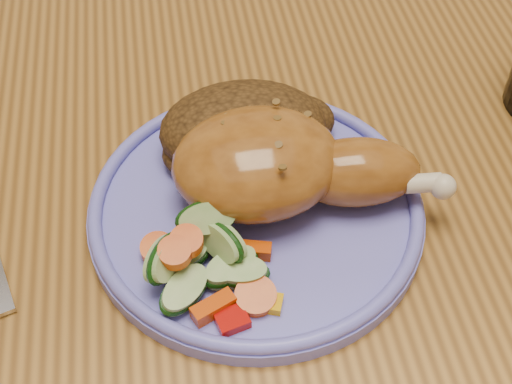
% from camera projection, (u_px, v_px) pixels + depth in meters
% --- Properties ---
extents(dining_table, '(0.90, 1.40, 0.75)m').
position_uv_depth(dining_table, '(290.00, 206.00, 0.63)').
color(dining_table, olive).
rests_on(dining_table, ground).
extents(plate, '(0.24, 0.24, 0.01)m').
position_uv_depth(plate, '(256.00, 211.00, 0.51)').
color(plate, '#6767D8').
rests_on(plate, dining_table).
extents(plate_rim, '(0.24, 0.24, 0.01)m').
position_uv_depth(plate_rim, '(256.00, 201.00, 0.50)').
color(plate_rim, '#6767D8').
rests_on(plate_rim, plate).
extents(chicken_leg, '(0.19, 0.10, 0.06)m').
position_uv_depth(chicken_leg, '(281.00, 165.00, 0.49)').
color(chicken_leg, '#9B5D20').
rests_on(chicken_leg, plate).
extents(rice_pilaf, '(0.13, 0.09, 0.05)m').
position_uv_depth(rice_pilaf, '(247.00, 129.00, 0.53)').
color(rice_pilaf, '#482D12').
rests_on(rice_pilaf, plate).
extents(vegetable_pile, '(0.09, 0.09, 0.05)m').
position_uv_depth(vegetable_pile, '(205.00, 261.00, 0.46)').
color(vegetable_pile, '#A50A05').
rests_on(vegetable_pile, plate).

